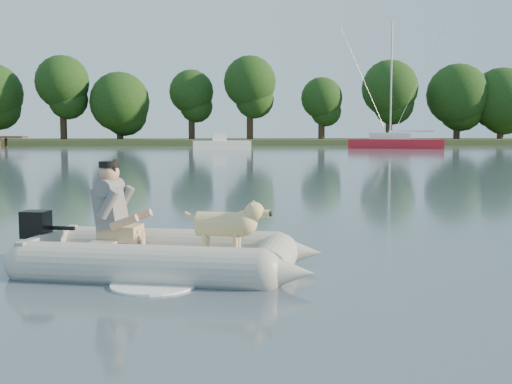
{
  "coord_description": "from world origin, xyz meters",
  "views": [
    {
      "loc": [
        -0.07,
        -7.01,
        1.67
      ],
      "look_at": [
        0.54,
        2.35,
        0.75
      ],
      "focal_mm": 45.0,
      "sensor_mm": 36.0,
      "label": 1
    }
  ],
  "objects": [
    {
      "name": "dog",
      "position": [
        0.01,
        0.4,
        0.52
      ],
      "size": [
        0.98,
        0.54,
        0.62
      ],
      "primitive_type": null,
      "rotation": [
        0.0,
        0.0,
        -0.23
      ],
      "color": "tan",
      "rests_on": "dinghy"
    },
    {
      "name": "outboard_motor",
      "position": [
        -2.25,
        0.88,
        0.31
      ],
      "size": [
        0.47,
        0.38,
        0.78
      ],
      "primitive_type": null,
      "rotation": [
        0.0,
        0.0,
        -0.23
      ],
      "color": "black",
      "rests_on": "dinghy"
    },
    {
      "name": "water",
      "position": [
        0.0,
        0.0,
        0.0
      ],
      "size": [
        160.0,
        160.0,
        0.0
      ],
      "primitive_type": "plane",
      "color": "slate",
      "rests_on": "ground"
    },
    {
      "name": "motorboat",
      "position": [
        0.55,
        44.69,
        0.92
      ],
      "size": [
        4.87,
        2.09,
        2.02
      ],
      "primitive_type": null,
      "rotation": [
        0.0,
        0.0,
        0.05
      ],
      "color": "white",
      "rests_on": "water"
    },
    {
      "name": "dinghy",
      "position": [
        -0.63,
        0.5,
        0.59
      ],
      "size": [
        5.41,
        4.46,
        1.38
      ],
      "primitive_type": null,
      "rotation": [
        0.0,
        0.0,
        -0.23
      ],
      "color": "#989894",
      "rests_on": "water"
    },
    {
      "name": "shore_bank",
      "position": [
        0.0,
        62.0,
        0.25
      ],
      "size": [
        160.0,
        12.0,
        0.7
      ],
      "primitive_type": "cube",
      "color": "#47512D",
      "rests_on": "water"
    },
    {
      "name": "treeline",
      "position": [
        1.46,
        61.1,
        5.39
      ],
      "size": [
        75.85,
        7.35,
        9.27
      ],
      "color": "#332316",
      "rests_on": "shore_bank"
    },
    {
      "name": "man",
      "position": [
        -1.3,
        0.71,
        0.77
      ],
      "size": [
        0.85,
        0.77,
        1.07
      ],
      "primitive_type": null,
      "rotation": [
        0.0,
        0.0,
        -0.23
      ],
      "color": "slate",
      "rests_on": "dinghy"
    },
    {
      "name": "sailboat",
      "position": [
        15.57,
        47.68,
        0.48
      ],
      "size": [
        8.34,
        4.65,
        10.98
      ],
      "rotation": [
        0.0,
        0.0,
        -0.3
      ],
      "color": "red",
      "rests_on": "water"
    }
  ]
}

